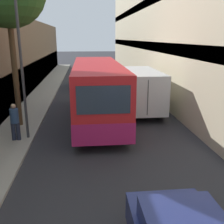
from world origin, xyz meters
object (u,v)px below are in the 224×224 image
Objects in this scene: bus at (97,90)px; panel_van at (85,76)px; street_lamp at (18,26)px; box_truck at (135,87)px; pedestrian at (15,121)px.

panel_van is at bearing 93.85° from bus.
bus is at bearing 41.06° from street_lamp.
box_truck is 8.53m from panel_van.
panel_van is 13.63m from street_lamp.
panel_van is 0.64× the size of street_lamp.
box_truck reaches higher than pedestrian.
box_truck is at bearing -67.72° from panel_van.
bus reaches higher than pedestrian.
panel_van is 2.71× the size of pedestrian.
pedestrian is (-3.82, -3.20, -0.67)m from bus.
pedestrian is (-6.39, -5.15, -0.45)m from box_truck.
bus is 5.57m from street_lamp.
street_lamp reaches higher than box_truck.
pedestrian is at bearing -140.06° from bus.
bus reaches higher than panel_van.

